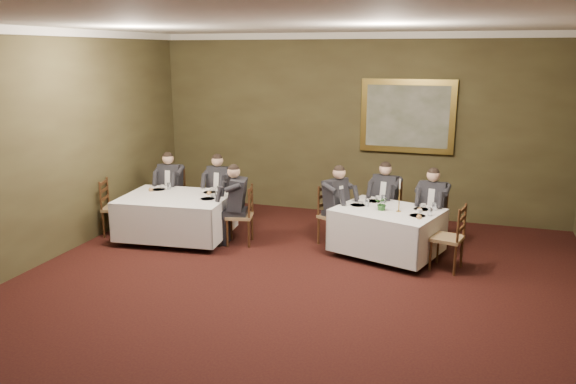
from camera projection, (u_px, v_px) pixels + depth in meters
The scene contains 25 objects.
ground at pixel (272, 324), 6.68m from camera, with size 10.00×10.00×0.00m, color black.
ceiling at pixel (269, 17), 5.83m from camera, with size 8.00×10.00×0.10m, color silver.
back_wall at pixel (357, 126), 10.87m from camera, with size 8.00×0.10×3.50m, color #37311B.
crown_molding at pixel (269, 23), 5.84m from camera, with size 8.00×10.00×0.12m.
table_main at pixel (387, 229), 8.81m from camera, with size 1.85×1.61×0.67m.
table_second at pixel (176, 214), 9.62m from camera, with size 1.93×1.54×0.67m.
chair_main_backleft at pixel (385, 222), 9.72m from camera, with size 0.54×0.53×1.00m.
diner_main_backleft at pixel (386, 209), 9.65m from camera, with size 0.52×0.57×1.35m.
chair_main_backright at pixel (431, 231), 9.24m from camera, with size 0.50×0.48×1.00m.
diner_main_backright at pixel (432, 218), 9.18m from camera, with size 0.47×0.54×1.35m.
chair_main_endleft at pixel (334, 228), 9.41m from camera, with size 0.57×0.58×1.00m.
diner_main_endleft at pixel (334, 215), 9.35m from camera, with size 0.61×0.57×1.35m.
chair_main_endright at pixel (447, 251), 8.30m from camera, with size 0.51×0.52×1.00m.
chair_sec_backleft at pixel (173, 207), 10.64m from camera, with size 0.47×0.45×1.00m.
diner_sec_backleft at pixel (172, 196), 10.57m from camera, with size 0.44×0.51×1.35m.
chair_sec_backright at pixel (221, 210), 10.44m from camera, with size 0.47×0.45×1.00m.
diner_sec_backright at pixel (221, 198), 10.37m from camera, with size 0.44×0.50×1.35m.
chair_sec_endright at pixel (240, 227), 9.43m from camera, with size 0.51×0.53×1.00m.
diner_sec_endright at pixel (239, 214), 9.37m from camera, with size 0.56×0.50×1.35m.
chair_sec_endleft at pixel (116, 219), 9.89m from camera, with size 0.53×0.54×1.00m.
centerpiece at pixel (382, 203), 8.67m from camera, with size 0.21×0.18×0.23m, color #2D5926.
candlestick at pixel (399, 199), 8.58m from camera, with size 0.08×0.08×0.52m.
place_setting_table_main at pixel (377, 199), 9.23m from camera, with size 0.33×0.31×0.14m.
place_setting_table_second at pixel (162, 188), 10.00m from camera, with size 0.33×0.31×0.14m.
painting at pixel (407, 116), 10.47m from camera, with size 1.74×0.09×1.37m.
Camera 1 is at (2.05, -5.74, 3.16)m, focal length 35.00 mm.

